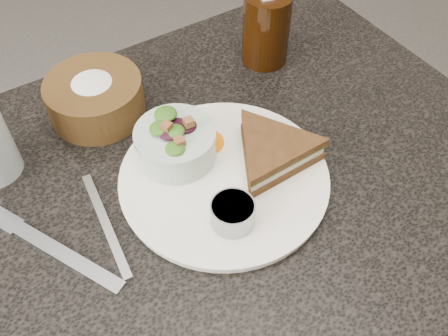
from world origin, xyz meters
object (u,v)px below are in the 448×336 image
Objects in this scene: salad_bowl at (175,139)px; dining_table at (202,298)px; dressing_ramekin at (233,213)px; cola_glass at (266,25)px; bread_basket at (94,92)px; sandwich at (273,152)px; dinner_plate at (224,178)px.

dining_table is at bearing -93.52° from salad_bowl.
dressing_ramekin is 0.43× the size of cola_glass.
sandwich is at bearing -55.24° from bread_basket.
dining_table is 0.55m from cola_glass.
salad_bowl reaches higher than dining_table.
dining_table is 6.21× the size of sandwich.
dressing_ramekin is (0.01, -0.14, -0.02)m from salad_bowl.
cola_glass reaches higher than dinner_plate.
dining_table is 16.64× the size of dressing_ramekin.
cola_glass is (0.21, 0.20, 0.06)m from dinner_plate.
bread_basket reaches higher than salad_bowl.
dining_table is 0.42m from dressing_ramekin.
dining_table is 0.47m from bread_basket.
dressing_ramekin is (-0.03, -0.07, 0.02)m from dinner_plate.
bread_basket reaches higher than dressing_ramekin.
dining_table is 0.43m from salad_bowl.
dressing_ramekin is 0.37m from cola_glass.
bread_basket reaches higher than dinner_plate.
salad_bowl is at bearing 86.48° from dining_table.
dinner_plate is 0.08m from dressing_ramekin.
dinner_plate is 2.53× the size of salad_bowl.
bread_basket is at bearing 102.03° from dressing_ramekin.
sandwich is (0.12, -0.03, 0.41)m from dining_table.
dressing_ramekin is (-0.11, -0.06, -0.00)m from sandwich.
salad_bowl is (0.00, 0.05, 0.42)m from dining_table.
cola_glass is (0.25, 0.28, 0.04)m from dressing_ramekin.
sandwich is at bearing -15.22° from dining_table.
salad_bowl is at bearing 141.12° from sandwich.
dinner_plate reaches higher than dining_table.
salad_bowl is 0.84× the size of cola_glass.
bread_basket reaches higher than sandwich.
dining_table is at bearing -75.59° from bread_basket.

